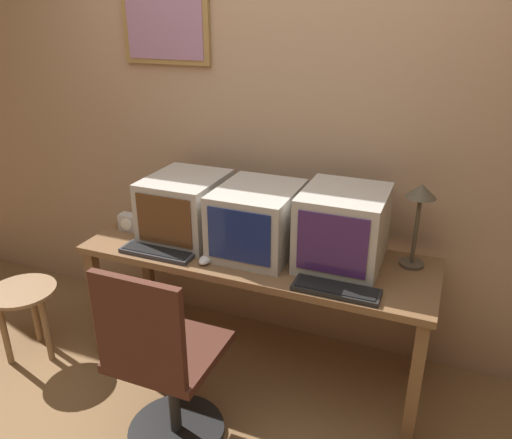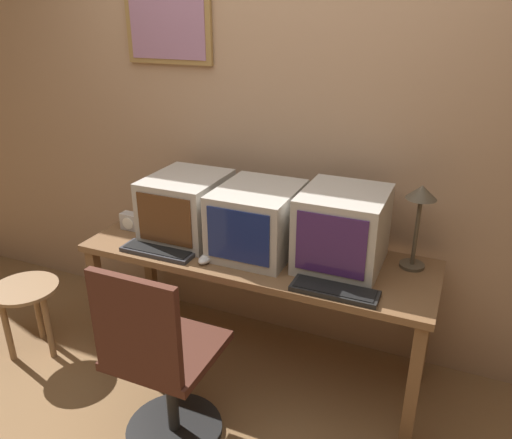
{
  "view_description": "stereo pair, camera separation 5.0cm",
  "coord_description": "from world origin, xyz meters",
  "views": [
    {
      "loc": [
        0.87,
        -1.19,
        1.89
      ],
      "look_at": [
        0.0,
        0.95,
        0.9
      ],
      "focal_mm": 35.0,
      "sensor_mm": 36.0,
      "label": 1
    },
    {
      "loc": [
        0.92,
        -1.17,
        1.89
      ],
      "look_at": [
        0.0,
        0.95,
        0.9
      ],
      "focal_mm": 35.0,
      "sensor_mm": 36.0,
      "label": 2
    }
  ],
  "objects": [
    {
      "name": "desk",
      "position": [
        0.0,
        0.95,
        0.63
      ],
      "size": [
        1.83,
        0.6,
        0.71
      ],
      "color": "brown",
      "rests_on": "ground_plane"
    },
    {
      "name": "office_chair",
      "position": [
        -0.16,
        0.27,
        0.42
      ],
      "size": [
        0.46,
        0.46,
        0.95
      ],
      "color": "black",
      "rests_on": "ground_plane"
    },
    {
      "name": "mouse_near_keyboard",
      "position": [
        -0.19,
        0.76,
        0.73
      ],
      "size": [
        0.06,
        0.11,
        0.04
      ],
      "color": "silver",
      "rests_on": "desk"
    },
    {
      "name": "monitor_left",
      "position": [
        -0.44,
        1.0,
        0.88
      ],
      "size": [
        0.38,
        0.45,
        0.34
      ],
      "color": "#B7B2A8",
      "rests_on": "desk"
    },
    {
      "name": "keyboard_side",
      "position": [
        0.48,
        0.73,
        0.72
      ],
      "size": [
        0.39,
        0.13,
        0.03
      ],
      "color": "black",
      "rests_on": "desk"
    },
    {
      "name": "side_stool",
      "position": [
        -1.25,
        0.54,
        0.35
      ],
      "size": [
        0.37,
        0.37,
        0.44
      ],
      "color": "#8E6B47",
      "rests_on": "ground_plane"
    },
    {
      "name": "monitor_right",
      "position": [
        0.43,
        1.01,
        0.9
      ],
      "size": [
        0.39,
        0.44,
        0.38
      ],
      "color": "#B7B2A8",
      "rests_on": "desk"
    },
    {
      "name": "desk_clock",
      "position": [
        -0.78,
        0.95,
        0.76
      ],
      "size": [
        0.12,
        0.07,
        0.1
      ],
      "color": "#B7B2AD",
      "rests_on": "desk"
    },
    {
      "name": "desk_lamp",
      "position": [
        0.76,
        1.12,
        1.03
      ],
      "size": [
        0.14,
        0.14,
        0.42
      ],
      "color": "#4C4233",
      "rests_on": "desk"
    },
    {
      "name": "wall_back",
      "position": [
        -0.0,
        1.37,
        1.3
      ],
      "size": [
        8.0,
        0.08,
        2.6
      ],
      "color": "tan",
      "rests_on": "ground_plane"
    },
    {
      "name": "monitor_center",
      "position": [
        -0.01,
        0.98,
        0.88
      ],
      "size": [
        0.39,
        0.47,
        0.35
      ],
      "color": "#B7B2A8",
      "rests_on": "desk"
    },
    {
      "name": "keyboard_main",
      "position": [
        -0.47,
        0.75,
        0.72
      ],
      "size": [
        0.4,
        0.13,
        0.03
      ],
      "color": "#333338",
      "rests_on": "desk"
    }
  ]
}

